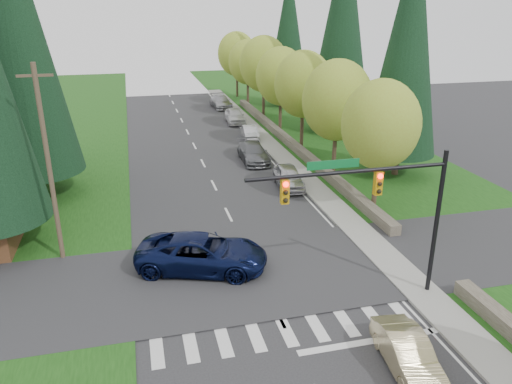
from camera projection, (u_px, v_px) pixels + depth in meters
name	position (u px, v px, depth m)	size (l,w,h in m)	color
grass_east	(383.00, 175.00, 38.43)	(14.00, 110.00, 0.06)	#194311
grass_west	(20.00, 207.00, 32.54)	(14.00, 110.00, 0.06)	#194311
cross_street	(258.00, 273.00, 24.62)	(120.00, 8.00, 0.10)	#28282B
sidewalk_east	(299.00, 173.00, 38.85)	(1.80, 80.00, 0.13)	gray
curb_east	(289.00, 174.00, 38.66)	(0.20, 80.00, 0.13)	gray
stone_wall_north	(289.00, 142.00, 46.38)	(0.70, 40.00, 0.70)	#4C4438
traffic_signal	(381.00, 197.00, 20.66)	(8.70, 0.37, 6.80)	black
utility_pole	(49.00, 164.00, 24.26)	(1.60, 0.24, 10.00)	#473828
decid_tree_0	(381.00, 125.00, 30.15)	(4.80, 4.80, 8.37)	#38281C
decid_tree_1	(337.00, 100.00, 36.44)	(5.20, 5.20, 8.80)	#38281C
decid_tree_2	(303.00, 84.00, 42.69)	(5.00, 5.00, 8.82)	#38281C
decid_tree_3	(281.00, 76.00, 49.15)	(5.00, 5.00, 8.55)	#38281C
decid_tree_4	(264.00, 64.00, 55.37)	(5.40, 5.40, 9.18)	#38281C
decid_tree_5	(248.00, 62.00, 61.86)	(4.80, 4.80, 8.30)	#38281C
decid_tree_6	(237.00, 54.00, 68.11)	(5.20, 5.20, 8.86)	#38281C
conifer_w_c	(12.00, 24.00, 30.56)	(6.46, 6.46, 20.80)	#38281C
conifer_w_e	(2.00, 35.00, 35.90)	(5.78, 5.78, 18.80)	#38281C
conifer_e_a	(408.00, 43.00, 35.17)	(5.44, 5.44, 17.80)	#38281C
conifer_e_b	(343.00, 21.00, 47.72)	(6.12, 6.12, 19.80)	#38281C
conifer_e_c	(288.00, 30.00, 60.72)	(5.10, 5.10, 16.80)	#38281C
sedan_champagne	(408.00, 353.00, 18.00)	(1.42, 4.07, 1.34)	#D0BE8B
suv_navy	(202.00, 253.00, 24.70)	(2.97, 6.43, 1.79)	#0A1236
parked_car_a	(289.00, 177.00, 35.86)	(1.80, 4.46, 1.52)	silver
parked_car_b	(253.00, 153.00, 41.63)	(2.11, 5.19, 1.51)	slate
parked_car_c	(250.00, 133.00, 48.40)	(1.37, 3.93, 1.29)	silver
parked_car_d	(235.00, 116.00, 54.90)	(1.89, 4.69, 1.60)	silver
parked_car_e	(221.00, 102.00, 62.81)	(2.13, 5.24, 1.52)	#A0A0A4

